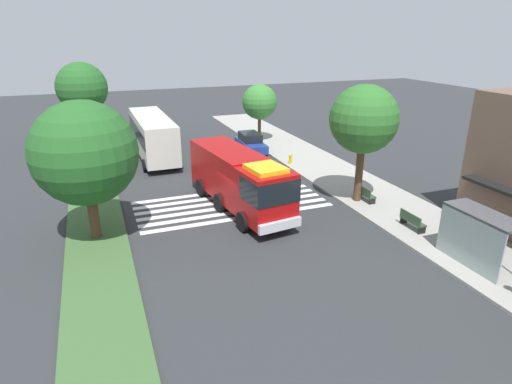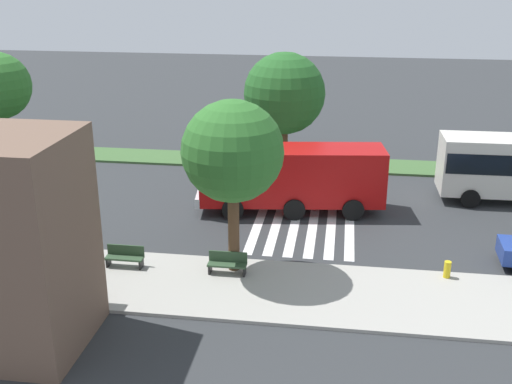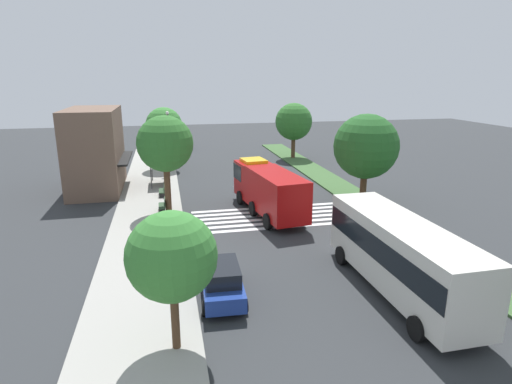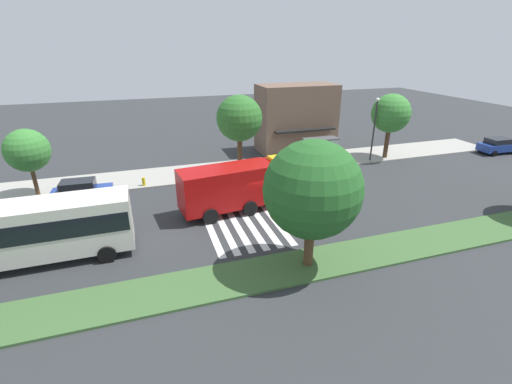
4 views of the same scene
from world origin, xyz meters
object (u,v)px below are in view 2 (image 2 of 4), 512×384
at_px(fire_truck, 285,175).
at_px(sidewalk_tree_west, 233,152).
at_px(bus_stop_shelter, 32,222).
at_px(bench_near_shelter, 125,256).
at_px(median_tree_west, 284,94).
at_px(fire_hydrant, 447,269).
at_px(bench_west_of_shelter, 227,263).

relative_size(fire_truck, sidewalk_tree_west, 1.38).
bearing_deg(bus_stop_shelter, fire_truck, -142.66).
bearing_deg(bench_near_shelter, median_tree_west, -107.64).
bearing_deg(fire_truck, bus_stop_shelter, 29.84).
bearing_deg(sidewalk_tree_west, fire_hydrant, -176.71).
distance_m(sidewalk_tree_west, median_tree_west, 15.49).
relative_size(sidewalk_tree_west, median_tree_west, 1.02).
distance_m(bench_west_of_shelter, median_tree_west, 16.39).
distance_m(bench_near_shelter, bench_west_of_shelter, 4.38).
bearing_deg(fire_hydrant, bench_west_of_shelter, 5.87).
relative_size(fire_truck, bench_west_of_shelter, 6.15).
xyz_separation_m(bench_near_shelter, sidewalk_tree_west, (-4.59, -0.41, 4.63)).
distance_m(fire_truck, bench_near_shelter, 9.79).
height_order(fire_truck, fire_hydrant, fire_truck).
xyz_separation_m(fire_truck, bench_west_of_shelter, (1.60, 7.63, -1.39)).
bearing_deg(sidewalk_tree_west, fire_truck, -100.99).
distance_m(fire_truck, sidewalk_tree_west, 8.03).
xyz_separation_m(bench_west_of_shelter, median_tree_west, (-0.66, -15.88, 3.99)).
relative_size(bench_west_of_shelter, sidewalk_tree_west, 0.22).
xyz_separation_m(bench_west_of_shelter, fire_hydrant, (-8.89, -0.91, -0.10)).
relative_size(bus_stop_shelter, bench_near_shelter, 2.19).
bearing_deg(bench_west_of_shelter, bus_stop_shelter, -0.07).
distance_m(bench_near_shelter, fire_hydrant, 13.31).
xyz_separation_m(bus_stop_shelter, bench_west_of_shelter, (-8.38, 0.01, -1.30)).
relative_size(bus_stop_shelter, sidewalk_tree_west, 0.49).
height_order(bench_west_of_shelter, sidewalk_tree_west, sidewalk_tree_west).
height_order(bench_near_shelter, median_tree_west, median_tree_west).
bearing_deg(median_tree_west, bench_near_shelter, 72.36).
bearing_deg(median_tree_west, bench_west_of_shelter, 87.60).
bearing_deg(bench_west_of_shelter, median_tree_west, -92.40).
relative_size(fire_truck, median_tree_west, 1.40).
bearing_deg(median_tree_west, bus_stop_shelter, 60.31).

